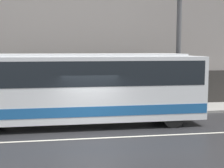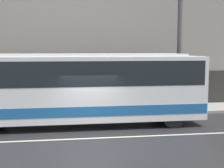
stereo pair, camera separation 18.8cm
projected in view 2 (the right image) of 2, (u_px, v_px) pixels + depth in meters
name	position (u px, v px, depth m)	size (l,w,h in m)	color
ground_plane	(92.00, 138.00, 12.74)	(60.00, 60.00, 0.00)	#262628
sidewalk	(84.00, 111.00, 17.98)	(60.00, 2.68, 0.14)	gray
building_facade	(82.00, 37.00, 18.97)	(60.00, 0.35, 9.02)	gray
lane_stripe	(92.00, 138.00, 12.74)	(54.00, 0.14, 0.01)	beige
transit_bus	(73.00, 86.00, 14.68)	(12.37, 2.50, 3.42)	white
utility_pole_near	(179.00, 51.00, 17.70)	(0.28, 0.28, 6.72)	#4C4C4F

